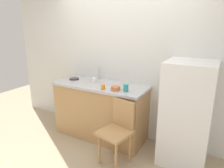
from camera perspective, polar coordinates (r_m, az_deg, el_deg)
name	(u,v)px	position (r m, az deg, el deg)	size (l,w,h in m)	color
ground_plane	(93,160)	(3.16, -5.28, -20.33)	(8.00, 8.00, 0.00)	tan
back_wall	(125,58)	(3.45, 3.61, 7.18)	(4.80, 0.10, 2.68)	silver
cabinet_base	(101,112)	(3.54, -3.17, -7.66)	(1.53, 0.60, 0.90)	tan
countertop	(100,85)	(3.38, -3.29, -0.36)	(1.57, 0.64, 0.04)	#B7B7BC
faucet	(99,73)	(3.64, -3.68, 3.09)	(0.02, 0.02, 0.23)	#B7B7BC
refrigerator	(187,114)	(2.98, 20.05, -7.82)	(0.62, 0.62, 1.43)	white
chair	(118,129)	(2.88, 1.56, -12.47)	(0.47, 0.47, 0.89)	tan
terracotta_bowl	(116,88)	(3.04, 1.02, -1.18)	(0.14, 0.14, 0.06)	#C67042
hotplate	(74,79)	(3.71, -10.46, 1.41)	(0.17, 0.17, 0.02)	#2D2D2D
cup_white	(94,80)	(3.47, -5.06, 1.07)	(0.08, 0.08, 0.08)	white
cup_teal	(126,88)	(2.99, 3.88, -1.09)	(0.07, 0.07, 0.11)	teal
cup_orange	(103,87)	(3.09, -2.51, -0.80)	(0.07, 0.07, 0.07)	orange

